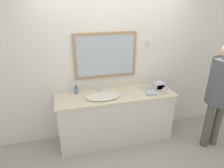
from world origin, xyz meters
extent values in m
plane|color=#9E998E|center=(0.00, 0.00, 0.00)|extent=(14.00, 14.00, 0.00)
cube|color=silver|center=(0.00, 0.60, 1.27)|extent=(8.00, 0.06, 2.55)
cube|color=#997A56|center=(-0.11, 0.55, 1.48)|extent=(1.03, 0.04, 0.74)
cube|color=#9EA8B2|center=(-0.11, 0.53, 1.48)|extent=(0.94, 0.01, 0.65)
cylinder|color=silver|center=(0.62, 0.56, 1.65)|extent=(0.09, 0.01, 0.09)
cylinder|color=silver|center=(0.62, 0.51, 1.65)|extent=(0.02, 0.10, 0.02)
cylinder|color=white|center=(0.62, 0.46, 1.72)|extent=(0.02, 0.02, 0.14)
cube|color=beige|center=(0.00, 0.29, 0.43)|extent=(1.91, 0.52, 0.85)
cube|color=beige|center=(0.00, 0.29, 0.87)|extent=(1.97, 0.56, 0.03)
sphere|color=silver|center=(-0.34, 0.01, 0.67)|extent=(0.02, 0.02, 0.02)
sphere|color=silver|center=(0.34, 0.01, 0.67)|extent=(0.02, 0.02, 0.02)
ellipsoid|color=silver|center=(-0.22, 0.26, 0.90)|extent=(0.56, 0.34, 0.03)
cylinder|color=silver|center=(-0.22, 0.45, 0.90)|extent=(0.06, 0.06, 0.03)
cylinder|color=silver|center=(-0.22, 0.45, 0.99)|extent=(0.02, 0.02, 0.16)
cylinder|color=silver|center=(-0.22, 0.41, 1.07)|extent=(0.02, 0.07, 0.02)
cylinder|color=white|center=(-0.30, 0.45, 0.91)|extent=(0.06, 0.02, 0.02)
cylinder|color=white|center=(-0.15, 0.45, 0.91)|extent=(0.05, 0.02, 0.02)
cylinder|color=teal|center=(-0.63, 0.49, 0.94)|extent=(0.06, 0.06, 0.11)
cylinder|color=black|center=(-0.63, 0.49, 1.01)|extent=(0.02, 0.02, 0.04)
cube|color=black|center=(-0.63, 0.48, 1.03)|extent=(0.02, 0.03, 0.01)
cube|color=#BCBCC1|center=(0.79, 0.34, 0.94)|extent=(0.19, 0.15, 0.11)
cube|color=black|center=(0.79, 0.27, 0.94)|extent=(0.13, 0.01, 0.07)
cube|color=#B2B2B7|center=(0.78, 0.12, 0.94)|extent=(0.08, 0.01, 0.12)
cube|color=beige|center=(0.78, 0.11, 0.94)|extent=(0.06, 0.00, 0.08)
cube|color=#A8B7C6|center=(0.57, 0.17, 0.90)|extent=(0.16, 0.13, 0.04)
cube|color=#ADADB2|center=(0.58, 0.40, 0.89)|extent=(0.19, 0.13, 0.01)
cylinder|color=#514C47|center=(1.43, -0.25, 0.41)|extent=(0.12, 0.12, 0.83)
cylinder|color=#514C47|center=(1.61, -0.25, 0.41)|extent=(0.12, 0.12, 0.83)
cylinder|color=#4C4C51|center=(1.52, -0.25, 1.18)|extent=(0.40, 0.40, 0.72)
camera|label=1|loc=(-0.77, -2.54, 2.36)|focal=32.00mm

